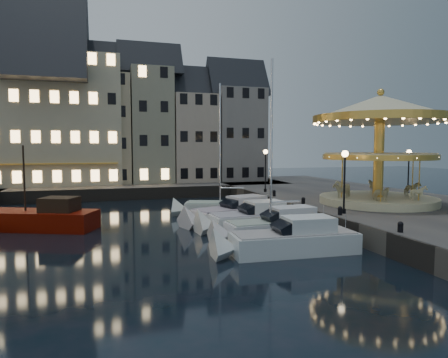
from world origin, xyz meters
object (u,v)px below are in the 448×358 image
object	(u,v)px
streetlamp_b	(345,173)
motorboat_d	(250,220)
motorboat_c	(275,228)
motorboat_b	(287,242)
carousel	(380,128)
streetlamp_d	(409,166)
bollard_b	(340,210)
motorboat_f	(222,209)
bollard_c	(303,201)
streetlamp_c	(265,164)
red_fishing_boat	(42,219)
bollard_a	(400,226)
bollard_d	(274,193)
motorboat_e	(233,214)

from	to	relation	value
streetlamp_b	motorboat_d	world-z (taller)	streetlamp_b
motorboat_c	motorboat_b	bearing A→B (deg)	-103.26
motorboat_d	carousel	distance (m)	12.63
streetlamp_d	carousel	bearing A→B (deg)	-148.85
bollard_b	motorboat_c	bearing A→B (deg)	177.74
motorboat_d	motorboat_f	bearing A→B (deg)	92.63
streetlamp_d	bollard_c	world-z (taller)	streetlamp_d
streetlamp_c	motorboat_b	world-z (taller)	streetlamp_c
red_fishing_boat	streetlamp_d	bearing A→B (deg)	0.23
bollard_a	red_fishing_boat	distance (m)	22.79
bollard_d	carousel	bearing A→B (deg)	-49.01
streetlamp_c	bollard_c	world-z (taller)	streetlamp_c
bollard_b	bollard_d	distance (m)	10.50
motorboat_b	bollard_a	bearing A→B (deg)	-22.92
bollard_c	red_fishing_boat	bearing A→B (deg)	172.79
bollard_d	carousel	world-z (taller)	carousel
bollard_b	motorboat_c	distance (m)	4.61
bollard_d	carousel	distance (m)	10.44
streetlamp_d	red_fishing_boat	world-z (taller)	red_fishing_boat
motorboat_b	bollard_b	bearing A→B (deg)	31.45
streetlamp_b	bollard_c	size ratio (longest dim) A/B	7.32
motorboat_d	bollard_a	bearing A→B (deg)	-60.12
carousel	bollard_a	bearing A→B (deg)	-121.94
bollard_c	motorboat_c	distance (m)	6.67
bollard_a	motorboat_d	distance (m)	10.12
streetlamp_c	motorboat_e	size ratio (longest dim) A/B	0.51
bollard_b	streetlamp_c	bearing A→B (deg)	87.55
streetlamp_c	streetlamp_d	xyz separation A→B (m)	(11.30, -6.50, 0.00)
motorboat_e	carousel	bearing A→B (deg)	-11.31
bollard_b	motorboat_b	xyz separation A→B (m)	(-5.32, -3.25, -0.96)
streetlamp_b	streetlamp_d	bearing A→B (deg)	31.78
bollard_a	bollard_c	distance (m)	10.50
streetlamp_d	carousel	world-z (taller)	carousel
motorboat_f	streetlamp_b	bearing A→B (deg)	-55.91
motorboat_e	bollard_b	bearing A→B (deg)	-48.65
bollard_c	bollard_d	world-z (taller)	same
motorboat_d	motorboat_e	size ratio (longest dim) A/B	0.91
streetlamp_c	bollard_b	size ratio (longest dim) A/B	7.32
motorboat_e	motorboat_d	bearing A→B (deg)	-83.90
streetlamp_c	motorboat_b	bearing A→B (deg)	-108.93
streetlamp_c	motorboat_e	world-z (taller)	streetlamp_c
bollard_a	red_fishing_boat	world-z (taller)	red_fishing_boat
streetlamp_c	motorboat_c	distance (m)	15.11
streetlamp_b	carousel	size ratio (longest dim) A/B	0.41
streetlamp_c	bollard_b	distance (m)	14.22
bollard_a	motorboat_f	distance (m)	15.67
red_fishing_boat	carousel	world-z (taller)	carousel
bollard_a	carousel	bearing A→B (deg)	58.06
red_fishing_boat	carousel	size ratio (longest dim) A/B	0.80
streetlamp_d	motorboat_f	bearing A→B (deg)	174.33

